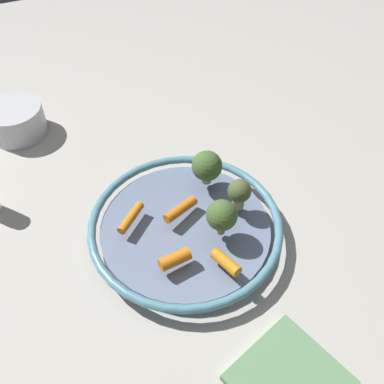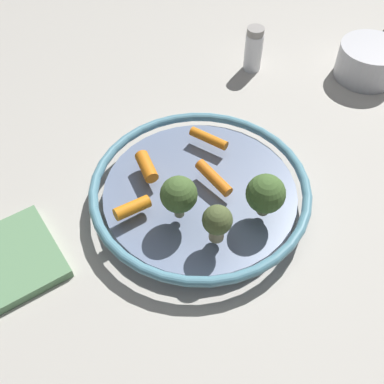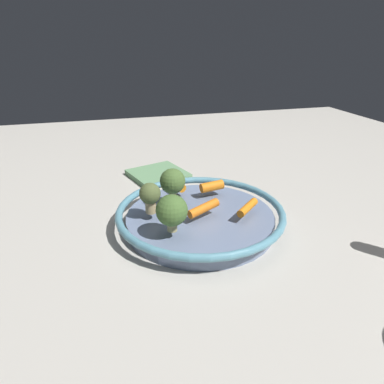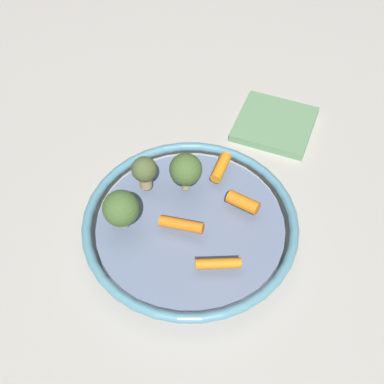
% 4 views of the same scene
% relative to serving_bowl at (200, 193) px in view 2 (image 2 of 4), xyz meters
% --- Properties ---
extents(ground_plane, '(2.04, 2.04, 0.00)m').
position_rel_serving_bowl_xyz_m(ground_plane, '(0.00, 0.00, -0.02)').
color(ground_plane, '#B7B2A8').
extents(serving_bowl, '(0.32, 0.32, 0.04)m').
position_rel_serving_bowl_xyz_m(serving_bowl, '(0.00, 0.00, 0.00)').
color(serving_bowl, slate).
rests_on(serving_bowl, ground_plane).
extents(baby_carrot_back, '(0.03, 0.05, 0.02)m').
position_rel_serving_bowl_xyz_m(baby_carrot_back, '(-0.02, 0.10, 0.03)').
color(baby_carrot_back, orange).
rests_on(baby_carrot_back, serving_bowl).
extents(baby_carrot_left, '(0.05, 0.03, 0.02)m').
position_rel_serving_bowl_xyz_m(baby_carrot_left, '(0.05, 0.07, 0.03)').
color(baby_carrot_left, orange).
rests_on(baby_carrot_left, serving_bowl).
extents(baby_carrot_near_rim, '(0.07, 0.04, 0.02)m').
position_rel_serving_bowl_xyz_m(baby_carrot_near_rim, '(0.00, -0.02, 0.03)').
color(baby_carrot_near_rim, orange).
rests_on(baby_carrot_near_rim, serving_bowl).
extents(baby_carrot_right, '(0.06, 0.05, 0.01)m').
position_rel_serving_bowl_xyz_m(baby_carrot_right, '(0.08, -0.04, 0.03)').
color(baby_carrot_right, orange).
rests_on(baby_carrot_right, serving_bowl).
extents(broccoli_floret_large, '(0.04, 0.04, 0.06)m').
position_rel_serving_bowl_xyz_m(broccoli_floret_large, '(-0.09, 0.01, 0.05)').
color(broccoli_floret_large, tan).
rests_on(broccoli_floret_large, serving_bowl).
extents(broccoli_floret_small, '(0.05, 0.05, 0.06)m').
position_rel_serving_bowl_xyz_m(broccoli_floret_small, '(-0.07, -0.07, 0.06)').
color(broccoli_floret_small, tan).
rests_on(broccoli_floret_small, serving_bowl).
extents(broccoli_floret_edge, '(0.05, 0.05, 0.07)m').
position_rel_serving_bowl_xyz_m(broccoli_floret_edge, '(-0.04, 0.04, 0.06)').
color(broccoli_floret_edge, tan).
rests_on(broccoli_floret_edge, serving_bowl).
extents(salt_shaker, '(0.03, 0.03, 0.09)m').
position_rel_serving_bowl_xyz_m(salt_shaker, '(0.30, -0.19, 0.02)').
color(salt_shaker, white).
rests_on(salt_shaker, ground_plane).
extents(saucepan, '(0.16, 0.18, 0.06)m').
position_rel_serving_bowl_xyz_m(saucepan, '(0.22, -0.39, 0.01)').
color(saucepan, silver).
rests_on(saucepan, ground_plane).
extents(dish_towel, '(0.17, 0.16, 0.01)m').
position_rel_serving_bowl_xyz_m(dish_towel, '(-0.03, 0.28, -0.02)').
color(dish_towel, '#669366').
rests_on(dish_towel, ground_plane).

